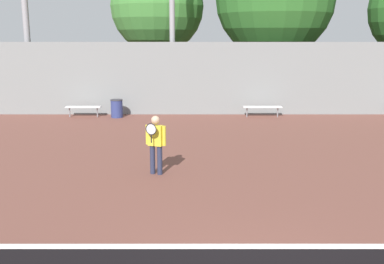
{
  "coord_description": "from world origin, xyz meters",
  "views": [
    {
      "loc": [
        -0.92,
        -5.3,
        3.66
      ],
      "look_at": [
        -0.95,
        7.66,
        0.92
      ],
      "focal_mm": 42.0,
      "sensor_mm": 36.0,
      "label": 1
    }
  ],
  "objects_px": {
    "tree_green_broad": "(158,7)",
    "bench_courtside_near": "(84,107)",
    "trash_bin": "(118,108)",
    "tennis_player": "(157,141)",
    "bench_adjacent_court": "(263,107)"
  },
  "relations": [
    {
      "from": "tennis_player",
      "to": "bench_adjacent_court",
      "type": "distance_m",
      "value": 9.9
    },
    {
      "from": "bench_adjacent_court",
      "to": "trash_bin",
      "type": "height_order",
      "value": "trash_bin"
    },
    {
      "from": "tree_green_broad",
      "to": "bench_courtside_near",
      "type": "bearing_deg",
      "value": -117.05
    },
    {
      "from": "tennis_player",
      "to": "trash_bin",
      "type": "xyz_separation_m",
      "value": [
        -2.52,
        8.84,
        -0.5
      ]
    },
    {
      "from": "bench_adjacent_court",
      "to": "tree_green_broad",
      "type": "distance_m",
      "value": 9.4
    },
    {
      "from": "bench_courtside_near",
      "to": "tennis_player",
      "type": "bearing_deg",
      "value": -65.35
    },
    {
      "from": "tennis_player",
      "to": "bench_adjacent_court",
      "type": "bearing_deg",
      "value": 85.05
    },
    {
      "from": "trash_bin",
      "to": "tree_green_broad",
      "type": "relative_size",
      "value": 0.1
    },
    {
      "from": "bench_courtside_near",
      "to": "trash_bin",
      "type": "bearing_deg",
      "value": -3.04
    },
    {
      "from": "tennis_player",
      "to": "tree_green_broad",
      "type": "xyz_separation_m",
      "value": [
        -1.03,
        14.93,
        4.45
      ]
    },
    {
      "from": "tennis_player",
      "to": "bench_adjacent_court",
      "type": "relative_size",
      "value": 0.9
    },
    {
      "from": "tennis_player",
      "to": "bench_adjacent_court",
      "type": "xyz_separation_m",
      "value": [
        4.26,
        8.92,
        -0.47
      ]
    },
    {
      "from": "bench_adjacent_court",
      "to": "trash_bin",
      "type": "relative_size",
      "value": 2.14
    },
    {
      "from": "tennis_player",
      "to": "tree_green_broad",
      "type": "relative_size",
      "value": 0.2
    },
    {
      "from": "tennis_player",
      "to": "tree_green_broad",
      "type": "bearing_deg",
      "value": 114.52
    }
  ]
}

